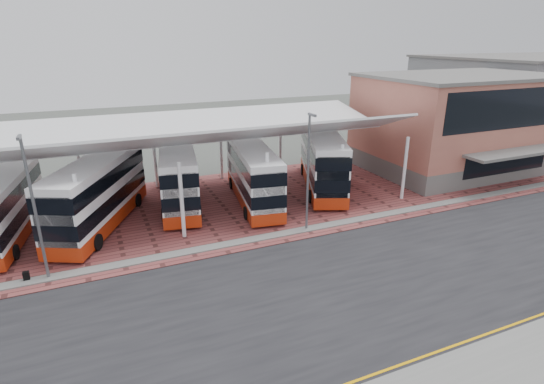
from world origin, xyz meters
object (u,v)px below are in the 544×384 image
at_px(bus_2, 98,194).
at_px(bus_3, 179,176).
at_px(bus_5, 322,161).
at_px(bus_1, 5,209).
at_px(bus_4, 253,175).
at_px(terminal, 459,122).

height_order(bus_2, bus_3, bus_2).
distance_m(bus_2, bus_5, 18.24).
height_order(bus_1, bus_4, bus_4).
xyz_separation_m(bus_3, bus_4, (5.48, -2.02, -0.06)).
bearing_deg(bus_4, bus_5, 16.13).
distance_m(terminal, bus_5, 15.87).
bearing_deg(bus_2, bus_5, 28.98).
bearing_deg(bus_3, bus_1, -160.26).
bearing_deg(bus_3, bus_5, 4.46).
bearing_deg(bus_1, bus_2, 6.59).
xyz_separation_m(terminal, bus_1, (-39.57, -1.16, -2.51)).
height_order(bus_1, bus_3, bus_3).
bearing_deg(bus_1, bus_3, 18.08).
distance_m(bus_2, bus_3, 6.36).
relative_size(bus_3, bus_4, 1.03).
bearing_deg(terminal, bus_4, -176.92).
bearing_deg(bus_5, bus_4, -150.90).
relative_size(bus_2, bus_5, 0.96).
height_order(bus_1, bus_5, bus_5).
distance_m(bus_1, bus_3, 11.80).
relative_size(terminal, bus_5, 1.55).
xyz_separation_m(bus_2, bus_3, (5.99, 2.15, -0.04)).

